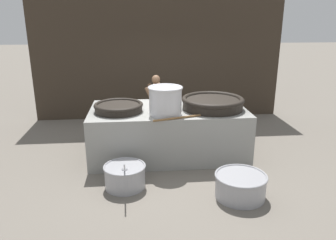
{
  "coord_description": "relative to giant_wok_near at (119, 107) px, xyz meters",
  "views": [
    {
      "loc": [
        -0.61,
        -6.45,
        2.81
      ],
      "look_at": [
        0.0,
        0.0,
        0.76
      ],
      "focal_mm": 35.0,
      "sensor_mm": 36.0,
      "label": 1
    }
  ],
  "objects": [
    {
      "name": "ground_plane",
      "position": [
        1.0,
        0.14,
        -1.1
      ],
      "size": [
        60.0,
        60.0,
        0.0
      ],
      "primitive_type": "plane",
      "color": "slate"
    },
    {
      "name": "stirring_paddle",
      "position": [
        1.26,
        -0.56,
        -0.07
      ],
      "size": [
        1.14,
        0.41,
        0.04
      ],
      "rotation": [
        0.0,
        0.0,
        0.3
      ],
      "color": "brown",
      "rests_on": "hearth_platform"
    },
    {
      "name": "giant_wok_far",
      "position": [
        1.9,
        0.03,
        0.04
      ],
      "size": [
        1.27,
        1.27,
        0.24
      ],
      "color": "black",
      "rests_on": "hearth_platform"
    },
    {
      "name": "stock_pot",
      "position": [
        0.91,
        -0.28,
        0.19
      ],
      "size": [
        0.66,
        0.66,
        0.55
      ],
      "color": "silver",
      "rests_on": "hearth_platform"
    },
    {
      "name": "back_wall",
      "position": [
        1.0,
        2.96,
        0.81
      ],
      "size": [
        6.93,
        0.24,
        3.83
      ],
      "primitive_type": "cube",
      "color": "#382D23",
      "rests_on": "ground_plane"
    },
    {
      "name": "prep_bowl_meat",
      "position": [
        2.0,
        -1.72,
        -0.89
      ],
      "size": [
        0.85,
        0.85,
        0.4
      ],
      "color": "#9E9EA3",
      "rests_on": "ground_plane"
    },
    {
      "name": "hearth_platform",
      "position": [
        1.0,
        0.14,
        -0.6
      ],
      "size": [
        3.18,
        1.64,
        1.01
      ],
      "color": "gray",
      "rests_on": "ground_plane"
    },
    {
      "name": "prep_bowl_vegetables",
      "position": [
        0.13,
        -1.21,
        -0.88
      ],
      "size": [
        0.73,
        0.94,
        0.68
      ],
      "color": "#9E9EA3",
      "rests_on": "ground_plane"
    },
    {
      "name": "cook",
      "position": [
        0.82,
        1.39,
        -0.3
      ],
      "size": [
        0.4,
        0.58,
        1.49
      ],
      "rotation": [
        0.0,
        0.0,
        2.96
      ],
      "color": "brown",
      "rests_on": "ground_plane"
    },
    {
      "name": "giant_wok_near",
      "position": [
        0.0,
        0.0,
        0.0
      ],
      "size": [
        0.97,
        0.97,
        0.17
      ],
      "color": "black",
      "rests_on": "hearth_platform"
    }
  ]
}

